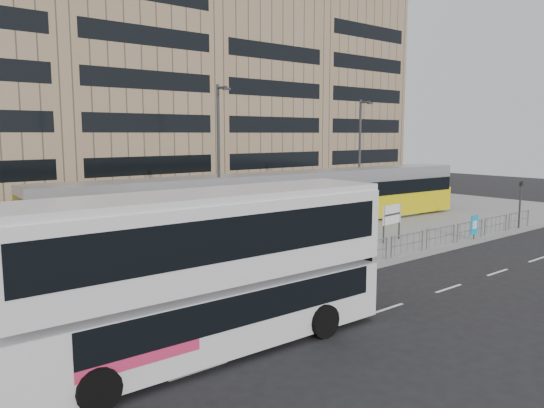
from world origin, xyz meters
TOP-DOWN VIEW (x-y plane):
  - ground at (0.00, 0.00)m, footprint 120.00×120.00m
  - plaza at (0.00, 12.00)m, footprint 64.00×24.00m
  - kerb at (0.00, 0.05)m, footprint 64.00×0.25m
  - building_row at (1.55, 34.27)m, footprint 70.40×18.40m
  - pedestrian_barrier at (2.00, 0.50)m, footprint 32.07×0.07m
  - road_markings at (1.00, -4.00)m, footprint 62.00×0.12m
  - double_decker_bus at (-9.10, -3.06)m, footprint 11.75×3.17m
  - tram at (5.05, 9.98)m, footprint 31.47×4.74m
  - station_sign at (7.41, 3.15)m, footprint 1.84×0.27m
  - ad_panel at (11.61, 0.40)m, footprint 0.77×0.09m
  - pedestrian at (0.76, 3.83)m, footprint 0.67×0.78m
  - traffic_light_west at (-6.22, 0.50)m, footprint 0.22×0.24m
  - traffic_light_east at (17.34, 0.50)m, footprint 0.18×0.21m
  - lamp_post_west at (-0.16, 9.54)m, footprint 0.45×1.04m
  - lamp_post_east at (13.02, 10.53)m, footprint 0.45×1.04m

SIDE VIEW (x-z plane):
  - ground at x=0.00m, z-range 0.00..0.00m
  - road_markings at x=1.00m, z-range 0.00..0.01m
  - kerb at x=0.00m, z-range -0.01..0.16m
  - plaza at x=0.00m, z-range 0.00..0.15m
  - pedestrian_barrier at x=2.00m, z-range 0.43..1.53m
  - ad_panel at x=11.61m, z-range 0.27..1.71m
  - pedestrian at x=0.76m, z-range 0.15..1.95m
  - station_sign at x=7.41m, z-range 0.56..2.67m
  - tram at x=5.05m, z-range 0.16..3.85m
  - traffic_light_west at x=-6.22m, z-range 0.57..3.67m
  - traffic_light_east at x=17.34m, z-range 0.57..3.67m
  - double_decker_bus at x=-9.10m, z-range 0.19..4.87m
  - lamp_post_east at x=13.02m, z-range 0.53..9.16m
  - lamp_post_west at x=-0.16m, z-range 0.53..9.43m
  - building_row at x=1.55m, z-range -2.69..28.51m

